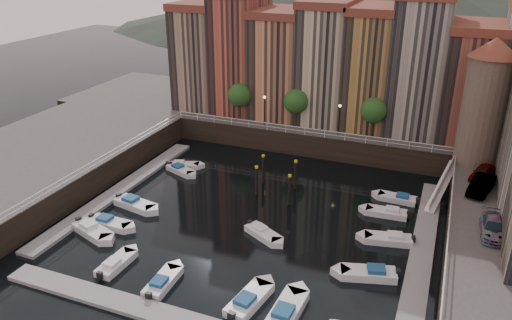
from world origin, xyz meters
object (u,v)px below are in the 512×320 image
at_px(boat_left_2, 135,204).
at_px(car_b, 481,186).
at_px(corner_tower, 485,101).
at_px(boat_left_0, 92,230).
at_px(boat_left_1, 109,223).
at_px(gangway, 442,184).
at_px(car_a, 482,174).
at_px(car_c, 493,228).
at_px(mooring_pilings, 276,179).

height_order(boat_left_2, car_b, car_b).
height_order(corner_tower, boat_left_0, corner_tower).
xyz_separation_m(boat_left_0, boat_left_1, (0.62, 1.80, -0.02)).
height_order(gangway, boat_left_1, gangway).
height_order(boat_left_0, car_a, car_a).
bearing_deg(car_b, boat_left_2, -147.26).
height_order(car_a, car_c, car_a).
height_order(corner_tower, boat_left_1, corner_tower).
bearing_deg(mooring_pilings, boat_left_0, -132.03).
height_order(mooring_pilings, car_c, car_c).
distance_m(corner_tower, mooring_pilings, 23.64).
bearing_deg(mooring_pilings, car_a, 13.78).
bearing_deg(boat_left_1, car_c, 12.49).
bearing_deg(boat_left_0, corner_tower, 55.11).
xyz_separation_m(car_a, car_b, (-0.15, -3.28, 0.08)).
bearing_deg(car_c, boat_left_1, -170.20).
bearing_deg(mooring_pilings, car_b, 4.98).
relative_size(corner_tower, car_b, 2.88).
bearing_deg(gangway, car_a, 3.02).
bearing_deg(corner_tower, car_b, -85.73).
height_order(boat_left_1, car_b, car_b).
distance_m(boat_left_2, car_a, 36.12).
distance_m(corner_tower, boat_left_2, 38.48).
relative_size(boat_left_0, car_a, 1.20).
xyz_separation_m(boat_left_1, car_c, (33.99, 6.74, 3.32)).
bearing_deg(boat_left_0, mooring_pilings, 67.12).
bearing_deg(car_c, gangway, 109.86).
height_order(boat_left_1, car_a, car_a).
xyz_separation_m(boat_left_2, car_b, (33.06, 10.54, 3.41)).
bearing_deg(car_a, corner_tower, 118.54).
bearing_deg(mooring_pilings, boat_left_1, -134.40).
bearing_deg(car_c, car_b, 94.57).
bearing_deg(boat_left_1, car_b, 25.18).
distance_m(boat_left_0, car_c, 35.79).
height_order(boat_left_0, car_b, car_b).
relative_size(corner_tower, car_a, 3.33).
distance_m(gangway, boat_left_0, 36.11).
bearing_deg(car_b, corner_tower, 109.33).
distance_m(mooring_pilings, boat_left_2, 15.35).
distance_m(corner_tower, car_b, 9.95).
xyz_separation_m(corner_tower, car_c, (1.40, -15.54, -6.52)).
relative_size(mooring_pilings, car_b, 1.01).
xyz_separation_m(boat_left_0, boat_left_2, (0.71, 5.95, 0.01)).
distance_m(boat_left_0, car_a, 39.40).
bearing_deg(corner_tower, car_a, -80.57).
xyz_separation_m(mooring_pilings, car_b, (20.52, 1.79, 2.14)).
height_order(mooring_pilings, boat_left_2, mooring_pilings).
distance_m(corner_tower, car_c, 16.91).
relative_size(gangway, boat_left_0, 1.67).
xyz_separation_m(boat_left_0, car_a, (33.92, 19.77, 3.33)).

